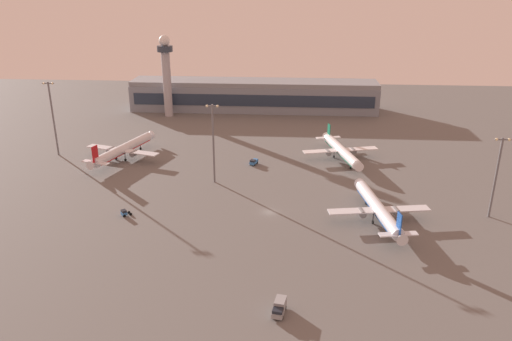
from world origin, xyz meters
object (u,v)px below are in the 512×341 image
Objects in this scene: catering_truck at (279,307)px; airplane_near_gate at (341,150)px; airplane_far_stand at (123,149)px; maintenance_van at (254,162)px; apron_light_central at (497,173)px; apron_light_west at (53,115)px; control_tower at (166,70)px; pushback_tug at (124,213)px; airplane_terminal_side at (379,209)px; apron_light_east at (213,139)px.

airplane_near_gate is at bearing -91.90° from catering_truck.
airplane_near_gate is (88.43, 6.14, -0.18)m from airplane_far_stand.
maintenance_van is 87.64m from apron_light_central.
apron_light_west is at bearing -168.63° from airplane_far_stand.
apron_light_central is at bearing -41.42° from control_tower.
pushback_tug is 60.88m from maintenance_van.
apron_light_central is (127.50, -112.49, -9.53)m from control_tower.
control_tower is 108.36m from airplane_near_gate.
control_tower is 7.05× the size of catering_truck.
apron_light_west is at bearing 1.72° from pushback_tug.
pushback_tug is at bearing 172.10° from airplane_terminal_side.
pushback_tug is 72.81m from apron_light_west.
apron_light_central is at bearing -1.47° from airplane_far_stand.
catering_truck is (-21.92, -102.36, -2.31)m from airplane_near_gate.
apron_light_east is at bearing 166.32° from apron_light_central.
airplane_terminal_side reaches higher than catering_truck.
apron_light_east reaches higher than maintenance_van.
catering_truck is at bearing 63.39° from airplane_near_gate.
apron_light_east is at bearing 16.03° from airplane_near_gate.
apron_light_west is at bearing 147.59° from airplane_terminal_side.
pushback_tug is 0.14× the size of apron_light_central.
apron_light_east is (40.84, -21.96, 12.21)m from airplane_far_stand.
control_tower is 98.91m from apron_light_east.
catering_truck is at bearing 118.69° from maintenance_van.
maintenance_van is 84.13m from apron_light_west.
airplane_terminal_side reaches higher than pushback_tug.
control_tower is 71.78m from airplane_far_stand.
airplane_far_stand reaches higher than airplane_terminal_side.
pushback_tug is 0.12× the size of apron_light_east.
catering_truck is at bearing -38.25° from airplane_far_stand.
airplane_terminal_side is 61.80m from apron_light_east.
airplane_terminal_side is 36.83m from apron_light_central.
control_tower is 1.05× the size of airplane_terminal_side.
airplane_terminal_side is at bearing -110.91° from catering_truck.
airplane_terminal_side is at bearing -22.66° from apron_light_west.
airplane_near_gate reaches higher than catering_truck.
control_tower reaches higher than maintenance_van.
apron_light_east is (-47.59, -28.09, 12.39)m from airplane_near_gate.
apron_light_west is at bearing -35.94° from catering_truck.
control_tower is at bearing 112.93° from apron_light_east.
apron_light_east is at bearing -77.46° from pushback_tug.
maintenance_van is (53.61, -2.71, -2.89)m from airplane_far_stand.
airplane_terminal_side is at bearing 82.38° from airplane_near_gate.
maintenance_van is at bearing 56.42° from apron_light_east.
airplane_near_gate is 6.62× the size of catering_truck.
airplane_near_gate is 1.54× the size of apron_light_central.
airplane_near_gate is (86.00, -62.71, -20.33)m from control_tower.
apron_light_west reaches higher than catering_truck.
apron_light_central is at bearing -1.26° from airplane_terminal_side.
pushback_tug is at bearing -32.00° from catering_truck.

